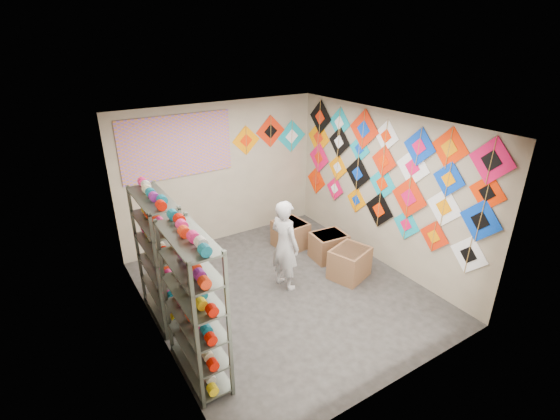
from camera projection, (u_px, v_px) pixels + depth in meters
ground at (285, 291)px, 6.54m from camera, size 4.50×4.50×0.00m
room_walls at (285, 197)px, 5.87m from camera, size 4.50×4.50×4.50m
shelf_rack_front at (195, 308)px, 4.63m from camera, size 0.40×1.10×1.90m
shelf_rack_back at (160, 258)px, 5.64m from camera, size 0.40×1.10×1.90m
string_spools at (175, 274)px, 5.09m from camera, size 0.12×2.36×0.12m
kite_wall_display at (383, 171)px, 6.83m from camera, size 0.06×4.33×2.04m
back_wall_kites at (272, 136)px, 8.04m from camera, size 1.68×0.02×0.83m
poster at (178, 147)px, 7.07m from camera, size 2.00×0.01×1.10m
shopkeeper at (285, 245)px, 6.39m from camera, size 0.70×0.58×1.51m
carton_a at (350, 263)px, 6.84m from camera, size 0.76×0.69×0.52m
carton_b at (329, 246)px, 7.41m from camera, size 0.64×0.54×0.49m
carton_c at (290, 234)px, 7.80m from camera, size 0.58×0.63×0.52m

